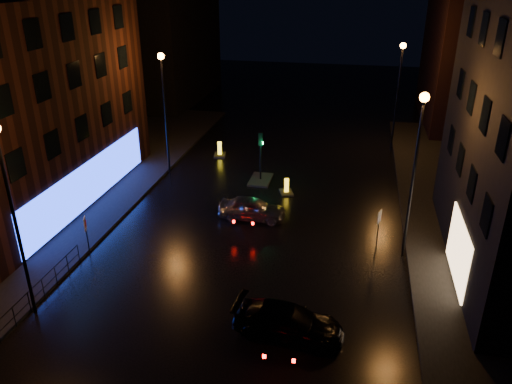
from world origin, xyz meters
The scene contains 17 objects.
ground centered at (0.00, 0.00, 0.00)m, with size 120.00×120.00×0.00m, color black.
pavement_left centered at (-14.00, 8.00, 0.07)m, with size 12.00×44.00×0.15m, color black.
building_left centered at (-15.50, 8.00, 6.00)m, with size 10.00×18.00×12.00m, color black.
building_far_left centered at (-16.00, 35.00, 7.00)m, with size 8.00×16.00×14.00m, color black.
building_far_right centered at (15.00, 32.00, 6.00)m, with size 8.00×14.00×12.00m, color black.
street_lamp_lnear centered at (-7.80, -2.00, 5.56)m, with size 0.44×0.44×8.37m.
street_lamp_lfar centered at (-7.80, 14.00, 5.56)m, with size 0.44×0.44×8.37m.
street_lamp_rnear centered at (7.80, 6.00, 5.56)m, with size 0.44×0.44×8.37m.
street_lamp_rfar centered at (7.80, 22.00, 5.56)m, with size 0.44×0.44×8.37m.
traffic_signal centered at (-1.20, 14.00, 0.50)m, with size 1.40×2.40×3.45m.
guard_railing centered at (-8.00, -1.00, 0.74)m, with size 0.05×6.04×1.00m.
silver_hatchback centered at (-0.56, 8.34, 0.66)m, with size 1.56×3.87×1.32m, color #95979B.
dark_sedan centered at (2.96, -1.22, 0.64)m, with size 1.80×4.42×1.28m, color black.
bollard_near centered at (0.85, 12.31, 0.22)m, with size 1.12×1.35×1.01m.
bollard_far centered at (-5.26, 18.19, 0.25)m, with size 1.07×1.42×1.13m.
road_sign_left centered at (-7.90, 2.81, 1.58)m, with size 0.25×0.48×2.11m.
road_sign_right centered at (6.50, 6.60, 1.56)m, with size 0.21×0.49×2.08m.
Camera 1 is at (4.92, -16.95, 13.48)m, focal length 35.00 mm.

